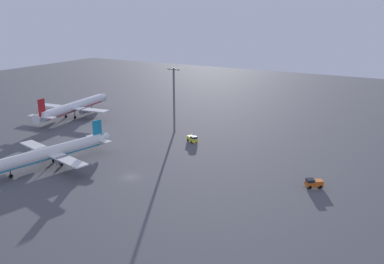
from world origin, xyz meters
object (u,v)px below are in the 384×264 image
(airplane_taxiway_distant, at_px, (50,153))
(apron_light_central, at_px, (174,95))
(airplane_near_gate, at_px, (73,107))
(maintenance_van, at_px, (192,139))
(cargo_loader, at_px, (314,183))

(airplane_taxiway_distant, height_order, apron_light_central, apron_light_central)
(airplane_near_gate, xyz_separation_m, maintenance_van, (58.80, -4.21, -3.00))
(cargo_loader, bearing_deg, airplane_near_gate, 44.19)
(airplane_taxiway_distant, height_order, cargo_loader, airplane_taxiway_distant)
(maintenance_van, relative_size, apron_light_central, 0.20)
(airplane_taxiway_distant, relative_size, apron_light_central, 1.69)
(airplane_near_gate, distance_m, cargo_loader, 104.59)
(airplane_near_gate, height_order, maintenance_van, airplane_near_gate)
(airplane_taxiway_distant, bearing_deg, airplane_near_gate, -38.38)
(cargo_loader, distance_m, maintenance_van, 46.64)
(airplane_near_gate, bearing_deg, airplane_taxiway_distant, -58.30)
(airplane_taxiway_distant, distance_m, maintenance_van, 45.27)
(cargo_loader, bearing_deg, maintenance_van, 35.11)
(airplane_taxiway_distant, bearing_deg, cargo_loader, -149.61)
(airplane_near_gate, bearing_deg, cargo_loader, -18.90)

